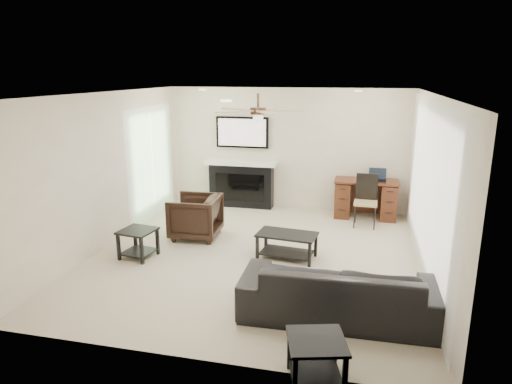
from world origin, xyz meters
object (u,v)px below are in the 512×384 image
armchair (195,217)px  fireplace_unit (241,163)px  sofa (340,290)px  desk (365,199)px  coffee_table (287,246)px

armchair → fireplace_unit: size_ratio=0.43×
sofa → armchair: armchair is taller
fireplace_unit → desk: (2.59, -0.18, -0.57)m
armchair → desk: desk is taller
coffee_table → fireplace_unit: size_ratio=0.47×
sofa → coffee_table: bearing=-61.9°
coffee_table → fireplace_unit: 3.02m
coffee_table → desk: bearing=70.2°
armchair → desk: size_ratio=0.67×
armchair → coffee_table: (1.70, -0.55, -0.17)m
armchair → fireplace_unit: (0.28, 2.01, 0.58)m
fireplace_unit → sofa: bearing=-60.9°
armchair → fireplace_unit: fireplace_unit is taller
desk → armchair: bearing=-147.5°
sofa → armchair: (-2.60, 2.15, 0.03)m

